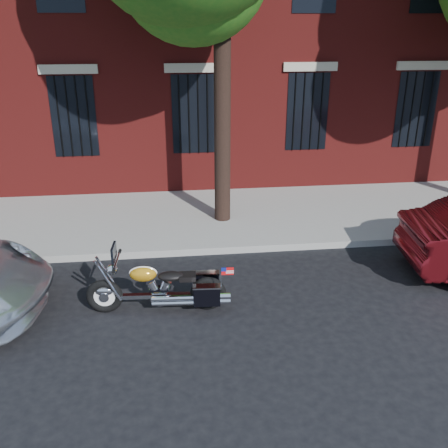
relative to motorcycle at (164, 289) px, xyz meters
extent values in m
plane|color=black|center=(0.88, 0.71, -0.41)|extent=(120.00, 120.00, 0.00)
cube|color=gray|center=(0.88, 2.09, -0.33)|extent=(40.00, 0.16, 0.15)
cube|color=gray|center=(0.88, 3.97, -0.33)|extent=(40.00, 3.60, 0.15)
cube|color=black|center=(0.88, 5.82, 1.79)|extent=(1.10, 0.14, 2.00)
cube|color=#B2A893|center=(0.88, 5.79, 2.94)|extent=(1.40, 0.20, 0.22)
cylinder|color=black|center=(0.88, 5.74, 1.79)|extent=(0.04, 0.04, 2.00)
cylinder|color=black|center=(1.38, 3.61, 2.09)|extent=(0.36, 0.36, 5.00)
torus|color=black|center=(-0.96, 0.07, -0.10)|extent=(0.60, 0.17, 0.59)
torus|color=black|center=(0.72, -0.04, -0.10)|extent=(0.60, 0.17, 0.59)
cylinder|color=white|center=(-0.96, 0.07, -0.10)|extent=(0.44, 0.08, 0.44)
cylinder|color=white|center=(0.72, -0.04, -0.10)|extent=(0.44, 0.08, 0.44)
ellipsoid|color=white|center=(-0.96, 0.07, -0.02)|extent=(0.32, 0.13, 0.17)
ellipsoid|color=orange|center=(0.72, -0.04, 0.00)|extent=(0.32, 0.14, 0.17)
cube|color=white|center=(-0.12, 0.01, -0.12)|extent=(1.33, 0.17, 0.07)
cylinder|color=white|center=(-0.08, 0.01, -0.14)|extent=(0.29, 0.18, 0.28)
cylinder|color=white|center=(0.36, -0.18, -0.13)|extent=(1.11, 0.15, 0.08)
ellipsoid|color=orange|center=(-0.31, 0.02, 0.28)|extent=(0.45, 0.28, 0.25)
ellipsoid|color=black|center=(0.13, 0.00, 0.23)|extent=(0.44, 0.28, 0.14)
cube|color=black|center=(0.71, 0.19, -0.01)|extent=(0.43, 0.17, 0.34)
cube|color=black|center=(0.68, -0.27, -0.01)|extent=(0.43, 0.17, 0.34)
cylinder|color=white|center=(-0.71, 0.05, 0.53)|extent=(0.08, 0.69, 0.03)
sphere|color=white|center=(-0.80, 0.06, 0.37)|extent=(0.19, 0.19, 0.18)
cube|color=black|center=(-0.75, 0.05, 0.67)|extent=(0.06, 0.36, 0.25)
cube|color=red|center=(1.00, -0.33, 0.43)|extent=(0.20, 0.03, 0.12)
camera|label=1|loc=(0.14, -7.14, 4.05)|focal=40.00mm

